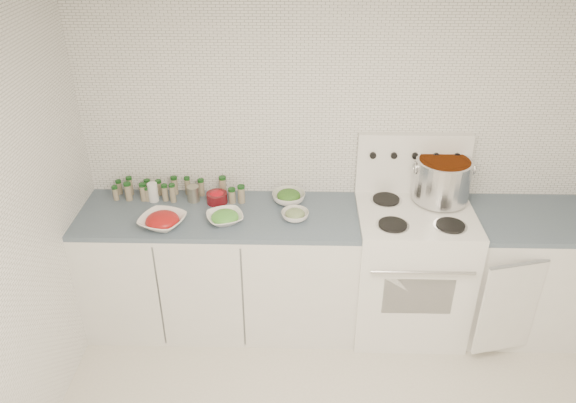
% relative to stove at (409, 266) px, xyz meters
% --- Properties ---
extents(room_walls, '(3.54, 3.04, 2.52)m').
position_rel_stove_xyz_m(room_walls, '(-0.48, -1.19, 1.06)').
color(room_walls, white).
rests_on(room_walls, ground).
extents(counter_left, '(1.85, 0.62, 0.90)m').
position_rel_stove_xyz_m(counter_left, '(-1.30, 0.00, -0.05)').
color(counter_left, white).
rests_on(counter_left, ground).
extents(stove, '(0.76, 0.70, 1.36)m').
position_rel_stove_xyz_m(stove, '(0.00, 0.00, 0.00)').
color(stove, white).
rests_on(stove, ground).
extents(counter_right, '(0.89, 0.73, 0.90)m').
position_rel_stove_xyz_m(counter_right, '(0.82, 0.00, -0.05)').
color(counter_right, white).
rests_on(counter_right, ground).
extents(stock_pot, '(0.39, 0.37, 0.28)m').
position_rel_stove_xyz_m(stock_pot, '(0.18, 0.16, 0.60)').
color(stock_pot, silver).
rests_on(stock_pot, stove).
extents(bowl_tomato, '(0.35, 0.35, 0.09)m').
position_rel_stove_xyz_m(bowl_tomato, '(-1.63, -0.16, 0.44)').
color(bowl_tomato, white).
rests_on(bowl_tomato, counter_left).
extents(bowl_snowpea, '(0.30, 0.30, 0.08)m').
position_rel_stove_xyz_m(bowl_snowpea, '(-1.24, -0.10, 0.44)').
color(bowl_snowpea, white).
rests_on(bowl_snowpea, counter_left).
extents(bowl_broccoli, '(0.28, 0.28, 0.09)m').
position_rel_stove_xyz_m(bowl_broccoli, '(-0.84, 0.16, 0.45)').
color(bowl_broccoli, white).
rests_on(bowl_broccoli, counter_left).
extents(bowl_zucchini, '(0.19, 0.19, 0.07)m').
position_rel_stove_xyz_m(bowl_zucchini, '(-0.79, -0.06, 0.44)').
color(bowl_zucchini, white).
rests_on(bowl_zucchini, counter_left).
extents(bowl_pepper, '(0.14, 0.14, 0.09)m').
position_rel_stove_xyz_m(bowl_pepper, '(-1.33, 0.15, 0.45)').
color(bowl_pepper, '#580F14').
rests_on(bowl_pepper, counter_left).
extents(salt_canister, '(0.09, 0.09, 0.13)m').
position_rel_stove_xyz_m(salt_canister, '(-1.77, 0.16, 0.47)').
color(salt_canister, white).
rests_on(salt_canister, counter_left).
extents(tin_can, '(0.10, 0.10, 0.11)m').
position_rel_stove_xyz_m(tin_can, '(-1.49, 0.17, 0.46)').
color(tin_can, gray).
rests_on(tin_can, counter_left).
extents(spice_cluster, '(0.91, 0.16, 0.14)m').
position_rel_stove_xyz_m(spice_cluster, '(-1.64, 0.21, 0.47)').
color(spice_cluster, gray).
rests_on(spice_cluster, counter_left).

